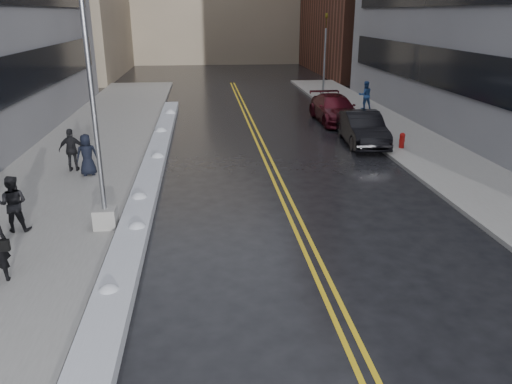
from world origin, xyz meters
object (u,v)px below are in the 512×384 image
object	(u,v)px
pedestrian_c	(87,155)
fire_hydrant	(402,140)
pedestrian_east	(365,95)
car_black	(362,128)
traffic_signal	(325,54)
car_maroon	(334,109)
pedestrian_b	(13,204)
lamppost	(98,150)
pedestrian_d	(72,150)

from	to	relation	value
pedestrian_c	fire_hydrant	bearing A→B (deg)	175.61
pedestrian_east	car_black	size ratio (longest dim) A/B	0.37
traffic_signal	car_maroon	distance (m)	7.68
pedestrian_b	car_maroon	world-z (taller)	pedestrian_b
pedestrian_b	pedestrian_c	distance (m)	5.34
pedestrian_b	pedestrian_east	size ratio (longest dim) A/B	0.93
lamppost	pedestrian_d	size ratio (longest dim) A/B	4.41
fire_hydrant	car_black	xyz separation A→B (m)	(-1.50, 1.41, 0.25)
traffic_signal	pedestrian_c	size ratio (longest dim) A/B	3.65
lamppost	car_maroon	xyz separation A→B (m)	(10.80, 14.85, -1.75)
pedestrian_c	car_black	distance (m)	13.04
traffic_signal	car_maroon	bearing A→B (deg)	-97.96
pedestrian_d	car_maroon	size ratio (longest dim) A/B	0.32
pedestrian_b	pedestrian_east	xyz separation A→B (m)	(16.25, 18.02, 0.06)
pedestrian_east	car_maroon	distance (m)	4.32
pedestrian_c	traffic_signal	bearing A→B (deg)	-144.15
pedestrian_east	traffic_signal	bearing A→B (deg)	-65.65
fire_hydrant	pedestrian_east	world-z (taller)	pedestrian_east
pedestrian_b	car_maroon	bearing A→B (deg)	-132.27
pedestrian_c	pedestrian_east	xyz separation A→B (m)	(15.25, 12.78, 0.08)
pedestrian_d	car_black	size ratio (longest dim) A/B	0.35
pedestrian_d	pedestrian_c	bearing A→B (deg)	136.46
lamppost	pedestrian_d	bearing A→B (deg)	111.06
car_maroon	pedestrian_east	bearing A→B (deg)	46.75
lamppost	car_maroon	world-z (taller)	lamppost
lamppost	fire_hydrant	xyz separation A→B (m)	(12.30, 8.00, -1.98)
fire_hydrant	car_black	bearing A→B (deg)	136.69
traffic_signal	pedestrian_b	distance (m)	26.37
traffic_signal	fire_hydrant	bearing A→B (deg)	-87.95
car_black	car_maroon	distance (m)	5.43
fire_hydrant	pedestrian_b	size ratio (longest dim) A/B	0.43
pedestrian_c	pedestrian_east	size ratio (longest dim) A/B	0.91
pedestrian_c	car_black	xyz separation A→B (m)	(12.37, 4.15, -0.17)
traffic_signal	car_maroon	size ratio (longest dim) A/B	1.11
pedestrian_c	pedestrian_d	world-z (taller)	pedestrian_d
pedestrian_d	car_maroon	xyz separation A→B (m)	(13.08, 8.93, -0.23)
traffic_signal	pedestrian_d	size ratio (longest dim) A/B	3.47
lamppost	pedestrian_c	xyz separation A→B (m)	(-1.57, 5.27, -1.56)
pedestrian_east	pedestrian_c	bearing A→B (deg)	38.80
lamppost	pedestrian_c	distance (m)	5.71
fire_hydrant	car_black	size ratio (longest dim) A/B	0.15
pedestrian_b	pedestrian_c	bearing A→B (deg)	-101.02
traffic_signal	pedestrian_c	xyz separation A→B (m)	(-13.37, -16.73, -2.43)
traffic_signal	pedestrian_d	xyz separation A→B (m)	(-14.08, -16.08, -2.39)
pedestrian_c	lamppost	bearing A→B (deg)	91.02
car_black	car_maroon	size ratio (longest dim) A/B	0.90
pedestrian_b	fire_hydrant	bearing A→B (deg)	-152.01
pedestrian_b	car_black	world-z (taller)	pedestrian_b
pedestrian_c	pedestrian_east	world-z (taller)	pedestrian_east
lamppost	car_black	size ratio (longest dim) A/B	1.57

